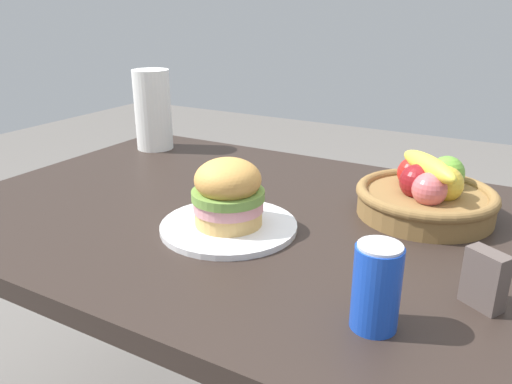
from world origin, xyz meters
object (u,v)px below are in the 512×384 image
(fruit_basket, at_px, (427,194))
(paper_towel_roll, at_px, (153,110))
(plate, at_px, (229,226))
(soda_can, at_px, (376,287))
(napkin_holder, at_px, (485,279))
(sandwich, at_px, (228,193))

(fruit_basket, height_order, paper_towel_roll, paper_towel_roll)
(plate, bearing_deg, soda_can, -26.47)
(fruit_basket, bearing_deg, plate, -140.61)
(fruit_basket, distance_m, napkin_holder, 0.35)
(plate, relative_size, soda_can, 2.17)
(plate, xyz_separation_m, fruit_basket, (0.32, 0.27, 0.04))
(sandwich, bearing_deg, napkin_holder, -5.54)
(sandwich, bearing_deg, plate, 90.00)
(plate, xyz_separation_m, paper_towel_roll, (-0.52, 0.40, 0.11))
(sandwich, bearing_deg, soda_can, -26.47)
(napkin_holder, bearing_deg, soda_can, -103.48)
(sandwich, height_order, napkin_holder, sandwich)
(plate, bearing_deg, paper_towel_roll, 142.87)
(sandwich, relative_size, napkin_holder, 1.60)
(soda_can, xyz_separation_m, paper_towel_roll, (-0.87, 0.57, 0.06))
(plate, bearing_deg, fruit_basket, 39.39)
(sandwich, xyz_separation_m, soda_can, (0.35, -0.17, -0.01))
(soda_can, height_order, fruit_basket, fruit_basket)
(plate, relative_size, fruit_basket, 0.94)
(soda_can, height_order, paper_towel_roll, paper_towel_roll)
(napkin_holder, bearing_deg, sandwich, -154.82)
(soda_can, distance_m, fruit_basket, 0.44)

